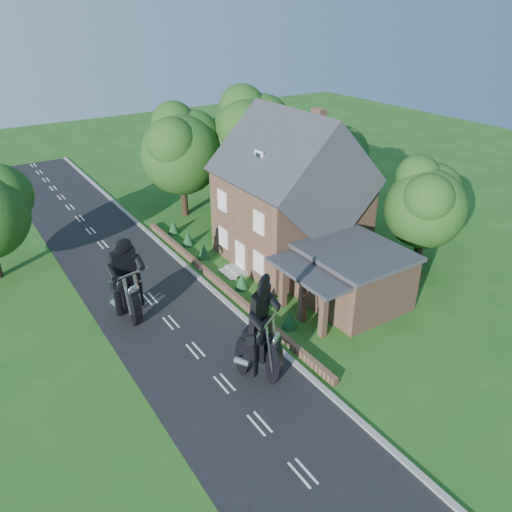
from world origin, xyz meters
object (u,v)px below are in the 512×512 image
garden_wall (220,283)px  house (291,198)px  motorcycle_follow (129,308)px  annex (351,276)px  motorcycle_lead (259,363)px

garden_wall → house: 7.52m
garden_wall → motorcycle_follow: bearing=-175.7°
garden_wall → motorcycle_follow: 6.12m
house → annex: (-0.62, -6.80, -2.58)m
annex → motorcycle_follow: size_ratio=4.29×
annex → motorcycle_lead: size_ratio=3.89×
annex → motorcycle_lead: (-8.22, -2.68, -0.92)m
garden_wall → annex: 8.19m
annex → motorcycle_lead: annex is taller
house → garden_wall: bearing=-170.8°
motorcycle_lead → motorcycle_follow: (-3.43, 8.02, -0.08)m
garden_wall → motorcycle_follow: (-6.07, -0.46, 0.56)m
annex → motorcycle_follow: annex is taller
annex → house: bearing=84.8°
house → motorcycle_lead: house is taller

